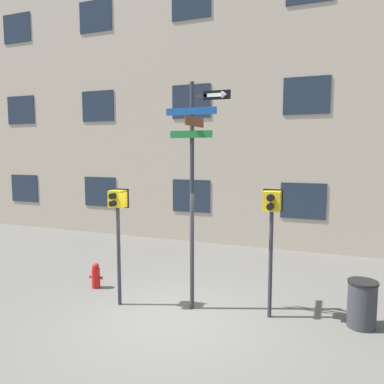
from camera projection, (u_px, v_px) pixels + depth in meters
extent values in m
plane|color=#595651|center=(171.00, 319.00, 7.53)|extent=(60.00, 60.00, 0.00)
cube|color=tan|center=(248.00, 49.00, 12.89)|extent=(24.00, 0.60, 13.77)
cube|color=#1E2838|center=(25.00, 188.00, 16.73)|extent=(1.47, 0.03, 1.20)
cube|color=#1E2838|center=(100.00, 192.00, 15.30)|extent=(1.47, 0.03, 1.20)
cube|color=#1E2838|center=(191.00, 196.00, 13.87)|extent=(1.47, 0.03, 1.20)
cube|color=#1E2838|center=(303.00, 201.00, 12.44)|extent=(1.47, 0.03, 1.20)
cube|color=#1E2838|center=(21.00, 110.00, 16.35)|extent=(1.47, 0.03, 1.20)
cube|color=#1E2838|center=(98.00, 106.00, 14.93)|extent=(1.47, 0.03, 1.20)
cube|color=#1E2838|center=(191.00, 101.00, 13.50)|extent=(1.47, 0.03, 1.20)
cube|color=#1E2838|center=(306.00, 95.00, 12.07)|extent=(1.47, 0.03, 1.20)
cube|color=#1E2838|center=(17.00, 28.00, 15.98)|extent=(1.47, 0.03, 1.20)
cube|color=#1E2838|center=(95.00, 16.00, 14.55)|extent=(1.47, 0.03, 1.20)
cube|color=#1E2838|center=(191.00, 1.00, 13.12)|extent=(1.47, 0.03, 1.20)
cylinder|color=#2D2D33|center=(192.00, 199.00, 7.81)|extent=(0.09, 0.09, 4.77)
cube|color=#2D2D33|center=(204.00, 96.00, 7.49)|extent=(0.53, 0.05, 0.05)
cube|color=#14478C|center=(191.00, 111.00, 7.56)|extent=(1.09, 0.02, 0.14)
cube|color=brown|center=(195.00, 122.00, 7.61)|extent=(0.02, 1.04, 0.20)
cube|color=#196B2D|center=(191.00, 134.00, 7.61)|extent=(0.91, 0.02, 0.15)
cube|color=black|center=(217.00, 95.00, 7.38)|extent=(0.56, 0.02, 0.18)
cube|color=white|center=(215.00, 95.00, 7.38)|extent=(0.32, 0.01, 0.07)
cone|color=white|center=(225.00, 94.00, 7.31)|extent=(0.10, 0.14, 0.14)
cylinder|color=#2D2D33|center=(119.00, 256.00, 8.15)|extent=(0.08, 0.08, 2.18)
cube|color=gold|center=(118.00, 199.00, 8.01)|extent=(0.33, 0.26, 0.35)
cube|color=black|center=(121.00, 198.00, 8.14)|extent=(0.39, 0.02, 0.41)
cylinder|color=black|center=(113.00, 196.00, 7.83)|extent=(0.12, 0.12, 0.12)
cylinder|color=black|center=(113.00, 204.00, 7.84)|extent=(0.12, 0.12, 0.12)
cylinder|color=orange|center=(114.00, 196.00, 7.88)|extent=(0.10, 0.01, 0.10)
cylinder|color=#2D2D33|center=(270.00, 265.00, 7.53)|extent=(0.08, 0.08, 2.20)
cube|color=gold|center=(272.00, 201.00, 7.38)|extent=(0.33, 0.26, 0.39)
cube|color=black|center=(273.00, 200.00, 7.51)|extent=(0.39, 0.02, 0.45)
cylinder|color=black|center=(270.00, 198.00, 7.20)|extent=(0.14, 0.12, 0.14)
cylinder|color=black|center=(270.00, 207.00, 7.22)|extent=(0.14, 0.12, 0.14)
cylinder|color=orange|center=(271.00, 197.00, 7.25)|extent=(0.11, 0.01, 0.11)
cylinder|color=red|center=(96.00, 278.00, 9.26)|extent=(0.20, 0.20, 0.49)
sphere|color=red|center=(96.00, 266.00, 9.22)|extent=(0.17, 0.17, 0.17)
cylinder|color=red|center=(91.00, 276.00, 9.30)|extent=(0.08, 0.07, 0.07)
cylinder|color=red|center=(101.00, 278.00, 9.20)|extent=(0.08, 0.07, 0.07)
cylinder|color=#333338|center=(362.00, 305.00, 7.16)|extent=(0.53, 0.53, 0.87)
cylinder|color=black|center=(363.00, 282.00, 7.12)|extent=(0.56, 0.56, 0.04)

